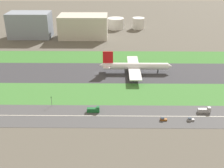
# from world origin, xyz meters

# --- Properties ---
(ground_plane) EXTENTS (800.00, 800.00, 0.00)m
(ground_plane) POSITION_xyz_m (0.00, 0.00, 0.00)
(ground_plane) COLOR #5B564C
(runway) EXTENTS (280.00, 46.00, 0.10)m
(runway) POSITION_xyz_m (0.00, 0.00, 0.05)
(runway) COLOR #38383D
(runway) RESTS_ON ground_plane
(grass_median_north) EXTENTS (280.00, 36.00, 0.10)m
(grass_median_north) POSITION_xyz_m (0.00, 41.00, 0.05)
(grass_median_north) COLOR #3D7A33
(grass_median_north) RESTS_ON ground_plane
(grass_median_south) EXTENTS (280.00, 36.00, 0.10)m
(grass_median_south) POSITION_xyz_m (0.00, -41.00, 0.05)
(grass_median_south) COLOR #427F38
(grass_median_south) RESTS_ON ground_plane
(highway) EXTENTS (280.00, 28.00, 0.10)m
(highway) POSITION_xyz_m (0.00, -73.00, 0.05)
(highway) COLOR #4C4C4F
(highway) RESTS_ON ground_plane
(highway_centerline) EXTENTS (266.00, 0.50, 0.01)m
(highway_centerline) POSITION_xyz_m (0.00, -73.00, 0.11)
(highway_centerline) COLOR silver
(highway_centerline) RESTS_ON highway
(airliner) EXTENTS (65.00, 56.00, 19.70)m
(airliner) POSITION_xyz_m (33.39, 0.00, 6.23)
(airliner) COLOR white
(airliner) RESTS_ON runway
(truck_1) EXTENTS (8.40, 2.50, 4.00)m
(truck_1) POSITION_xyz_m (2.00, -68.00, 1.67)
(truck_1) COLOR #19662D
(truck_1) RESTS_ON highway
(car_2) EXTENTS (4.40, 1.80, 2.00)m
(car_2) POSITION_xyz_m (64.68, -78.00, 0.92)
(car_2) COLOR #99999E
(car_2) RESTS_ON highway
(car_0) EXTENTS (4.40, 1.80, 2.00)m
(car_0) POSITION_xyz_m (47.29, -78.00, 0.92)
(car_0) COLOR brown
(car_0) RESTS_ON highway
(truck_0) EXTENTS (8.40, 2.50, 4.00)m
(truck_0) POSITION_xyz_m (76.40, -68.00, 1.67)
(truck_0) COLOR #99999E
(truck_0) RESTS_ON highway
(traffic_light) EXTENTS (0.36, 0.50, 7.20)m
(traffic_light) POSITION_xyz_m (-27.93, -60.01, 4.29)
(traffic_light) COLOR #4C4C51
(traffic_light) RESTS_ON highway
(terminal_building) EXTENTS (51.57, 28.61, 31.04)m
(terminal_building) POSITION_xyz_m (-90.00, 114.00, 15.52)
(terminal_building) COLOR gray
(terminal_building) RESTS_ON ground_plane
(hangar_building) EXTENTS (59.52, 34.46, 27.97)m
(hangar_building) POSITION_xyz_m (-23.18, 114.00, 13.99)
(hangar_building) COLOR beige
(hangar_building) RESTS_ON ground_plane
(fuel_tank_west) EXTENTS (23.29, 23.29, 14.63)m
(fuel_tank_west) POSITION_xyz_m (17.11, 159.00, 7.32)
(fuel_tank_west) COLOR silver
(fuel_tank_west) RESTS_ON ground_plane
(fuel_tank_centre) EXTENTS (17.20, 17.20, 15.15)m
(fuel_tank_centre) POSITION_xyz_m (48.98, 159.00, 7.58)
(fuel_tank_centre) COLOR silver
(fuel_tank_centre) RESTS_ON ground_plane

